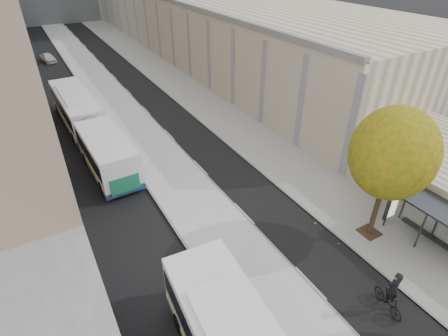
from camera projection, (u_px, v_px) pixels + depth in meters
bus_platform at (127, 118)px, 32.80m from camera, size 4.25×150.00×0.15m
sidewalk at (203, 103)px, 36.15m from camera, size 4.75×150.00×0.08m
building_tan at (185, 12)px, 59.94m from camera, size 18.00×92.00×8.00m
bus_shelter at (438, 212)px, 18.07m from camera, size 1.90×4.40×2.53m
tree_c at (393, 154)px, 17.04m from camera, size 4.20×4.20×7.28m
bus_far at (88, 125)px, 28.03m from camera, size 3.29×17.85×2.96m
cyclist at (390, 296)px, 15.33m from camera, size 0.91×1.87×2.31m
distant_car at (48, 58)px, 48.28m from camera, size 2.13×3.77×1.21m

